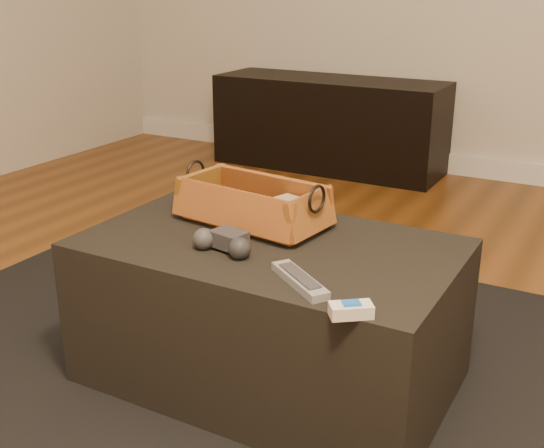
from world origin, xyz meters
The scene contains 11 objects.
floor centered at (0.00, 0.00, -0.01)m, with size 5.00×5.50×0.01m, color brown.
baseboard centered at (0.00, 2.73, 0.06)m, with size 5.00×0.04×0.12m, color white.
media_cabinet centered at (-0.89, 2.51, 0.27)m, with size 1.37×0.45×0.54m, color black.
area_rug centered at (-0.05, 0.23, 0.01)m, with size 2.60×2.00×0.01m, color black.
ottoman centered at (-0.05, 0.28, 0.22)m, with size 1.00×0.60×0.42m, color black.
tv_remote centered at (-0.19, 0.37, 0.46)m, with size 0.23×0.05×0.02m, color black.
cloth_bundle centered at (-0.05, 0.40, 0.48)m, with size 0.12×0.08×0.07m, color tan.
wicker_basket centered at (-0.17, 0.39, 0.48)m, with size 0.46×0.28×0.15m.
game_controller centered at (-0.12, 0.16, 0.46)m, with size 0.18×0.11×0.06m.
silver_remote centered at (0.14, 0.08, 0.44)m, with size 0.20×0.16×0.02m.
cream_gadget centered at (0.31, -0.01, 0.45)m, with size 0.10×0.09×0.03m.
Camera 1 is at (0.78, -1.21, 1.10)m, focal length 45.00 mm.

